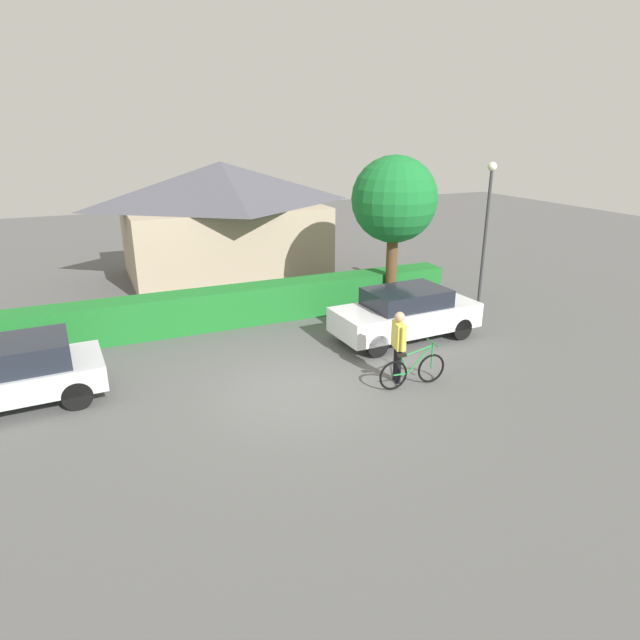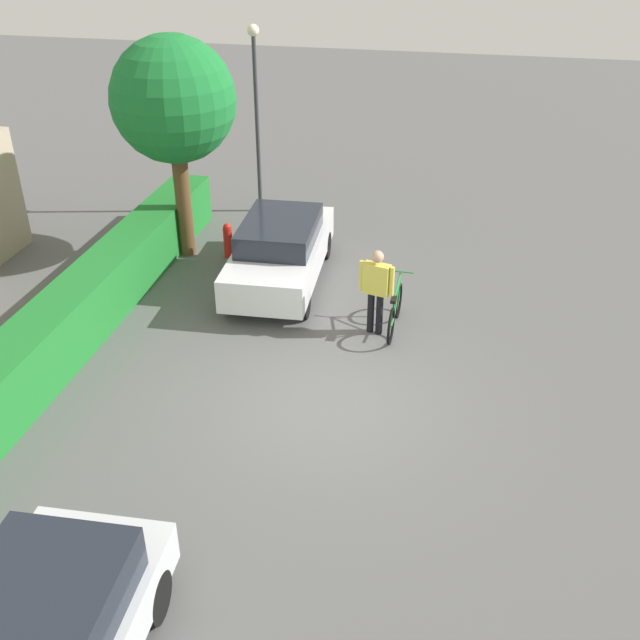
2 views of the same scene
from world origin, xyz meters
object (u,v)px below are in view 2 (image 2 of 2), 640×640
object	(u,v)px
parked_car_far	(280,250)
bicycle	(395,311)
fire_hydrant	(228,240)
street_lamp	(256,97)
person_rider	(376,286)
tree_kerbside	(173,101)

from	to	relation	value
parked_car_far	bicycle	xyz separation A→B (m)	(-1.41, -2.58, -0.37)
parked_car_far	fire_hydrant	size ratio (longest dim) A/B	5.06
parked_car_far	fire_hydrant	world-z (taller)	parked_car_far
street_lamp	fire_hydrant	size ratio (longest dim) A/B	5.63
street_lamp	fire_hydrant	xyz separation A→B (m)	(-2.81, -0.05, -2.50)
person_rider	tree_kerbside	xyz separation A→B (m)	(2.58, 4.69, 2.45)
street_lamp	parked_car_far	bearing A→B (deg)	-157.96
person_rider	tree_kerbside	distance (m)	5.89
street_lamp	fire_hydrant	world-z (taller)	street_lamp
bicycle	tree_kerbside	bearing A→B (deg)	64.66
bicycle	person_rider	distance (m)	0.73
person_rider	tree_kerbside	bearing A→B (deg)	61.20
tree_kerbside	fire_hydrant	bearing A→B (deg)	-89.43
person_rider	tree_kerbside	size ratio (longest dim) A/B	0.35
bicycle	tree_kerbside	distance (m)	6.36
bicycle	street_lamp	distance (m)	7.11
tree_kerbside	fire_hydrant	size ratio (longest dim) A/B	5.91
street_lamp	tree_kerbside	distance (m)	3.01
bicycle	person_rider	xyz separation A→B (m)	(-0.19, 0.35, 0.61)
tree_kerbside	fire_hydrant	xyz separation A→B (m)	(0.01, -0.97, -3.03)
bicycle	tree_kerbside	xyz separation A→B (m)	(2.39, 5.04, 3.06)
bicycle	fire_hydrant	bearing A→B (deg)	59.50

